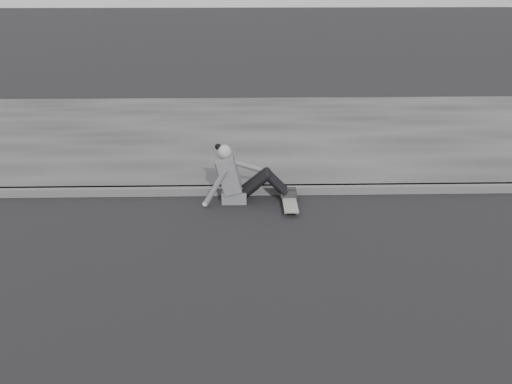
# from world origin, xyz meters

# --- Properties ---
(ground) EXTENTS (80.00, 80.00, 0.00)m
(ground) POSITION_xyz_m (0.00, 0.00, 0.00)
(ground) COLOR black
(ground) RESTS_ON ground
(curb) EXTENTS (24.00, 0.16, 0.12)m
(curb) POSITION_xyz_m (0.00, 2.58, 0.06)
(curb) COLOR #4E4E4E
(curb) RESTS_ON ground
(sidewalk) EXTENTS (24.00, 6.00, 0.12)m
(sidewalk) POSITION_xyz_m (0.00, 5.60, 0.06)
(sidewalk) COLOR #383838
(sidewalk) RESTS_ON ground
(skateboard) EXTENTS (0.20, 0.78, 0.09)m
(skateboard) POSITION_xyz_m (0.96, 2.07, 0.07)
(skateboard) COLOR gray
(skateboard) RESTS_ON ground
(seated_woman) EXTENTS (1.38, 0.46, 0.88)m
(seated_woman) POSITION_xyz_m (0.22, 2.31, 0.36)
(seated_woman) COLOR #57585A
(seated_woman) RESTS_ON ground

